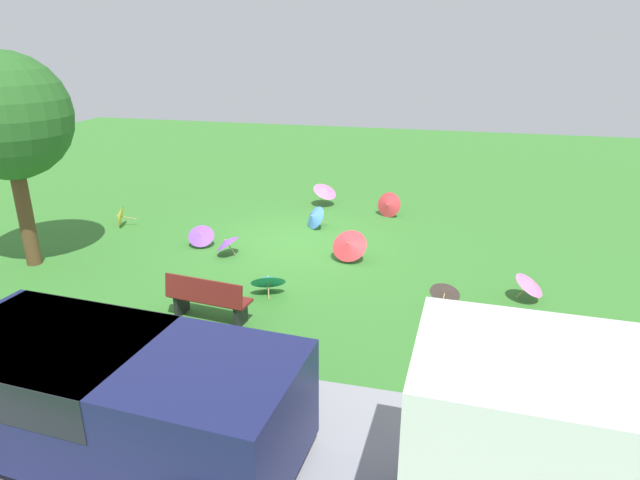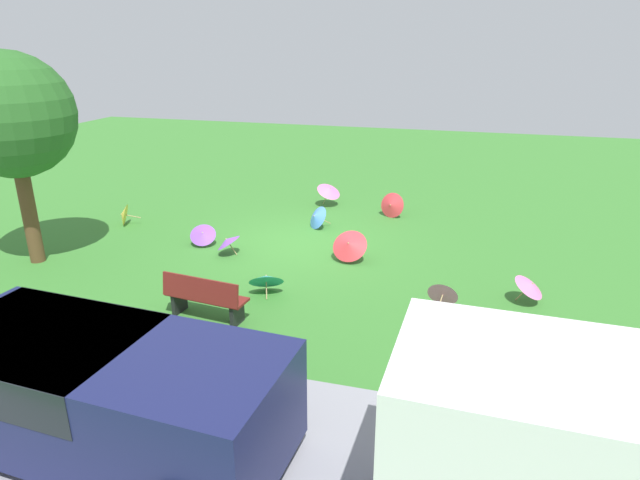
# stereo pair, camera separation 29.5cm
# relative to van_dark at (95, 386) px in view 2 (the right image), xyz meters

# --- Properties ---
(ground) EXTENTS (40.00, 40.00, 0.00)m
(ground) POSITION_rel_van_dark_xyz_m (-0.14, -7.81, -0.91)
(ground) COLOR #387A2D
(road_strip) EXTENTS (40.00, 4.37, 0.01)m
(road_strip) POSITION_rel_van_dark_xyz_m (-0.14, 0.07, -0.91)
(road_strip) COLOR gray
(road_strip) RESTS_ON ground
(van_dark) EXTENTS (4.71, 2.36, 1.53)m
(van_dark) POSITION_rel_van_dark_xyz_m (0.00, 0.00, 0.00)
(van_dark) COLOR #191E4C
(van_dark) RESTS_ON ground
(box_trailer_white) EXTENTS (3.25, 2.02, 2.34)m
(box_trailer_white) POSITION_rel_van_dark_xyz_m (-5.35, 0.32, 0.41)
(box_trailer_white) COLOR white
(box_trailer_white) RESTS_ON ground
(park_bench) EXTENTS (1.64, 0.66, 0.90)m
(park_bench) POSITION_rel_van_dark_xyz_m (0.30, -3.44, -0.45)
(park_bench) COLOR maroon
(park_bench) RESTS_ON ground
(shade_tree) EXTENTS (2.74, 2.74, 4.80)m
(shade_tree) POSITION_rel_van_dark_xyz_m (5.50, -4.99, 2.49)
(shade_tree) COLOR brown
(shade_tree) RESTS_ON ground
(parasol_purple_0) EXTENTS (0.99, 1.00, 0.68)m
(parasol_purple_0) POSITION_rel_van_dark_xyz_m (-4.89, -3.79, -0.54)
(parasol_purple_0) COLOR tan
(parasol_purple_0) RESTS_ON ground
(parasol_red_0) EXTENTS (0.81, 0.69, 0.75)m
(parasol_red_0) POSITION_rel_van_dark_xyz_m (-2.08, -10.67, -0.54)
(parasol_red_0) COLOR tan
(parasol_red_0) RESTS_ON ground
(parasol_yellow_0) EXTENTS (0.67, 0.67, 0.62)m
(parasol_yellow_0) POSITION_rel_van_dark_xyz_m (5.11, -7.88, -0.60)
(parasol_yellow_0) COLOR tan
(parasol_yellow_0) RESTS_ON ground
(parasol_teal_0) EXTENTS (0.90, 0.85, 0.62)m
(parasol_teal_0) POSITION_rel_van_dark_xyz_m (-0.40, -4.81, -0.58)
(parasol_teal_0) COLOR tan
(parasol_teal_0) RESTS_ON ground
(parasol_pink_0) EXTENTS (1.02, 1.02, 0.77)m
(parasol_pink_0) POSITION_rel_van_dark_xyz_m (-0.01, -11.31, -0.39)
(parasol_pink_0) COLOR tan
(parasol_pink_0) RESTS_ON ground
(parasol_purple_1) EXTENTS (0.67, 0.69, 0.57)m
(parasol_purple_1) POSITION_rel_van_dark_xyz_m (1.30, -6.60, -0.56)
(parasol_purple_1) COLOR tan
(parasol_purple_1) RESTS_ON ground
(parasol_purple_2) EXTENTS (0.81, 0.77, 0.57)m
(parasol_purple_2) POSITION_rel_van_dark_xyz_m (2.18, -7.00, -0.59)
(parasol_purple_2) COLOR tan
(parasol_purple_2) RESTS_ON ground
(parasol_pink_2) EXTENTS (0.65, 0.63, 0.60)m
(parasol_pink_2) POSITION_rel_van_dark_xyz_m (-3.95, -5.22, -0.61)
(parasol_pink_2) COLOR tan
(parasol_pink_2) RESTS_ON ground
(parasol_red_1) EXTENTS (0.91, 0.82, 0.78)m
(parasol_red_1) POSITION_rel_van_dark_xyz_m (-1.65, -6.99, -0.49)
(parasol_red_1) COLOR tan
(parasol_red_1) RESTS_ON ground
(parasol_blue_0) EXTENTS (0.81, 0.81, 0.66)m
(parasol_blue_0) POSITION_rel_van_dark_xyz_m (-0.21, -9.12, -0.58)
(parasol_blue_0) COLOR tan
(parasol_blue_0) RESTS_ON ground
(parasol_pink_3) EXTENTS (0.78, 0.80, 0.61)m
(parasol_pink_3) POSITION_rel_van_dark_xyz_m (-5.60, -5.82, -0.52)
(parasol_pink_3) COLOR tan
(parasol_pink_3) RESTS_ON ground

